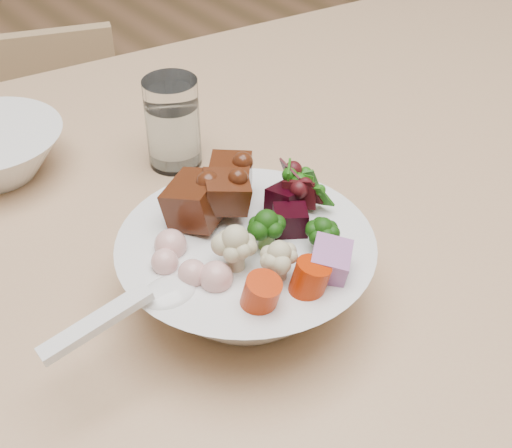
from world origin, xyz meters
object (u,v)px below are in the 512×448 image
dining_table (356,256)px  chair_far (48,221)px  water_glass (173,126)px  food_bowl (247,264)px

dining_table → chair_far: dining_table is taller
dining_table → water_glass: water_glass is taller
dining_table → water_glass: size_ratio=17.09×
chair_far → water_glass: water_glass is taller
dining_table → water_glass: 0.27m
food_bowl → dining_table: bearing=12.0°
chair_far → water_glass: 0.64m
dining_table → chair_far: (-0.15, 0.67, -0.30)m
food_bowl → water_glass: bearing=73.2°
chair_far → food_bowl: food_bowl is taller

